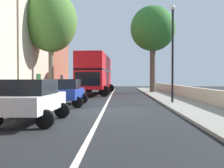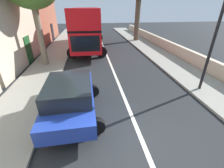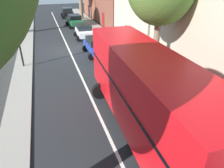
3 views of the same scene
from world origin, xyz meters
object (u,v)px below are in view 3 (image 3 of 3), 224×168
double_decker_bus (144,89)px  lamppost_right (14,21)px  parked_car_green_left_1 (75,20)px  parked_car_blue_left_2 (97,45)px  litter_bin_right (19,27)px  parked_car_black_left_3 (67,12)px  parked_car_white_left_0 (84,31)px

double_decker_bus → lamppost_right: bearing=-60.4°
parked_car_green_left_1 → parked_car_blue_left_2: parked_car_green_left_1 is taller
double_decker_bus → litter_bin_right: (7.00, -23.63, -1.64)m
parked_car_blue_left_2 → parked_car_black_left_3: size_ratio=0.95×
lamppost_right → double_decker_bus: bearing=119.6°
parked_car_black_left_3 → lamppost_right: bearing=73.5°
parked_car_blue_left_2 → parked_car_white_left_0: bearing=-90.0°
lamppost_right → litter_bin_right: 13.49m
lamppost_right → litter_bin_right: (1.00, -13.09, -3.09)m
parked_car_green_left_1 → lamppost_right: bearing=64.9°
parked_car_blue_left_2 → lamppost_right: (6.80, 1.17, 2.87)m
parked_car_white_left_0 → parked_car_blue_left_2: 6.29m
double_decker_bus → parked_car_black_left_3: double_decker_bus is taller
double_decker_bus → parked_car_white_left_0: 18.07m
parked_car_black_left_3 → parked_car_blue_left_2: bearing=90.0°
double_decker_bus → parked_car_blue_left_2: double_decker_bus is taller
parked_car_green_left_1 → parked_car_blue_left_2: size_ratio=1.05×
parked_car_black_left_3 → litter_bin_right: 12.57m
double_decker_bus → parked_car_green_left_1: (-0.80, -25.04, -1.38)m
lamppost_right → parked_car_blue_left_2: bearing=-170.3°
parked_car_blue_left_2 → lamppost_right: bearing=9.7°
litter_bin_right → parked_car_blue_left_2: bearing=123.2°
parked_car_white_left_0 → parked_car_green_left_1: (0.00, -7.04, 0.04)m
parked_car_green_left_1 → lamppost_right: size_ratio=0.71×
parked_car_white_left_0 → parked_car_green_left_1: parked_car_green_left_1 is taller
parked_car_white_left_0 → parked_car_blue_left_2: (0.00, 6.29, -0.00)m
parked_car_blue_left_2 → parked_car_black_left_3: (-0.00, -21.78, 0.04)m
parked_car_green_left_1 → litter_bin_right: (7.80, 1.41, -0.26)m
parked_car_black_left_3 → lamppost_right: 24.10m
double_decker_bus → parked_car_black_left_3: size_ratio=2.42×
double_decker_bus → parked_car_blue_left_2: size_ratio=2.53×
parked_car_white_left_0 → lamppost_right: size_ratio=0.63×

